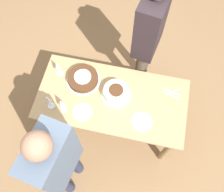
# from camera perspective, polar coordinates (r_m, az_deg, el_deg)

# --- Properties ---
(ground_plane) EXTENTS (12.00, 12.00, 0.00)m
(ground_plane) POSITION_cam_1_polar(r_m,az_deg,el_deg) (3.10, -0.00, -6.30)
(ground_plane) COLOR #8E6B47
(dining_table) EXTENTS (1.43, 0.71, 0.77)m
(dining_table) POSITION_cam_1_polar(r_m,az_deg,el_deg) (2.51, -0.00, -1.80)
(dining_table) COLOR tan
(dining_table) RESTS_ON ground_plane
(cake_center_white) EXTENTS (0.28, 0.28, 0.11)m
(cake_center_white) POSITION_cam_1_polar(r_m,az_deg,el_deg) (2.35, 0.94, 0.80)
(cake_center_white) COLOR white
(cake_center_white) RESTS_ON dining_table
(cake_front_chocolate) EXTENTS (0.34, 0.34, 0.08)m
(cake_front_chocolate) POSITION_cam_1_polar(r_m,az_deg,el_deg) (2.45, -6.64, 3.97)
(cake_front_chocolate) COLOR white
(cake_front_chocolate) RESTS_ON dining_table
(wine_glass_near) EXTENTS (0.07, 0.07, 0.22)m
(wine_glass_near) POSITION_cam_1_polar(r_m,az_deg,el_deg) (2.43, -12.42, 6.75)
(wine_glass_near) COLOR silver
(wine_glass_near) RESTS_ON dining_table
(wine_glass_far) EXTENTS (0.06, 0.06, 0.21)m
(wine_glass_far) POSITION_cam_1_polar(r_m,az_deg,el_deg) (2.24, -11.55, -1.69)
(wine_glass_far) COLOR silver
(wine_glass_far) RESTS_ON dining_table
(wine_glass_extra) EXTENTS (0.07, 0.07, 0.21)m
(wine_glass_extra) POSITION_cam_1_polar(r_m,az_deg,el_deg) (2.29, -14.44, -0.83)
(wine_glass_extra) COLOR silver
(wine_glass_extra) RESTS_ON dining_table
(dessert_plate_left) EXTENTS (0.19, 0.19, 0.01)m
(dessert_plate_left) POSITION_cam_1_polar(r_m,az_deg,el_deg) (2.31, 6.84, -5.83)
(dessert_plate_left) COLOR beige
(dessert_plate_left) RESTS_ON dining_table
(dessert_plate_right) EXTENTS (0.18, 0.18, 0.01)m
(dessert_plate_right) POSITION_cam_1_polar(r_m,az_deg,el_deg) (2.34, -6.79, -3.69)
(dessert_plate_right) COLOR beige
(dessert_plate_right) RESTS_ON dining_table
(fork_pile) EXTENTS (0.17, 0.13, 0.01)m
(fork_pile) POSITION_cam_1_polar(r_m,az_deg,el_deg) (2.47, 13.52, 0.76)
(fork_pile) COLOR silver
(fork_pile) RESTS_ON dining_table
(person_cutting) EXTENTS (0.29, 0.43, 1.62)m
(person_cutting) POSITION_cam_1_polar(r_m,az_deg,el_deg) (2.54, 8.40, 13.84)
(person_cutting) COLOR #4C4238
(person_cutting) RESTS_ON ground_plane
(person_watching) EXTENTS (0.28, 0.43, 1.65)m
(person_watching) POSITION_cam_1_polar(r_m,az_deg,el_deg) (2.03, -12.45, -14.68)
(person_watching) COLOR #2D334C
(person_watching) RESTS_ON ground_plane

